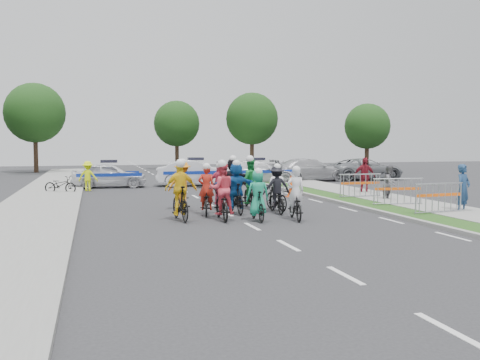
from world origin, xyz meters
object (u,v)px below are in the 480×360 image
object	(u,v)px
spectator_1	(390,183)
marshal_hiviz	(88,176)
rider_5	(236,191)
tree_3	(35,113)
rider_0	(295,202)
rider_3	(180,197)
barrier_1	(398,193)
rider_1	(258,200)
rider_9	(219,191)
police_car_0	(109,175)
civilian_sedan	(310,170)
police_car_2	(257,172)
spectator_2	(364,176)
police_car_1	(196,173)
rider_10	(182,190)
barrier_0	(439,200)
tree_4	(177,124)
tree_2	(367,126)
rider_7	(277,192)
cone_1	(291,181)
tree_1	(252,119)
barrier_2	(360,187)
rider_4	(276,194)
cone_0	(291,189)
rider_6	(206,198)
parked_bike	(60,185)
rider_8	(249,189)
civilian_suv	(365,169)
rider_11	(233,184)
rider_2	(222,198)

from	to	relation	value
spectator_1	marshal_hiviz	world-z (taller)	spectator_1
rider_5	tree_3	bearing A→B (deg)	-73.51
rider_0	rider_5	bearing A→B (deg)	-43.51
rider_3	marshal_hiviz	size ratio (longest dim) A/B	1.29
barrier_1	rider_1	bearing A→B (deg)	-162.70
rider_3	rider_9	bearing A→B (deg)	-131.99
rider_0	police_car_0	distance (m)	15.21
rider_1	civilian_sedan	distance (m)	17.83
police_car_2	spectator_2	distance (m)	8.51
police_car_1	police_car_2	world-z (taller)	police_car_1
rider_10	barrier_0	bearing A→B (deg)	161.40
rider_0	rider_1	bearing A→B (deg)	5.54
marshal_hiviz	tree_4	bearing A→B (deg)	-94.14
police_car_1	tree_2	distance (m)	20.30
rider_1	spectator_1	xyz separation A→B (m)	(6.97, 3.75, 0.11)
rider_7	rider_0	bearing A→B (deg)	76.93
tree_4	rider_9	bearing A→B (deg)	-95.73
cone_1	tree_1	xyz separation A→B (m)	(2.95, 17.32, 4.20)
rider_5	cone_1	size ratio (longest dim) A/B	2.69
police_car_1	barrier_1	bearing A→B (deg)	-145.69
rider_9	barrier_2	xyz separation A→B (m)	(6.68, 1.67, -0.12)
rider_5	rider_10	xyz separation A→B (m)	(-1.63, 1.48, -0.06)
rider_4	cone_0	bearing A→B (deg)	-112.84
rider_7	tree_3	xyz separation A→B (m)	(-10.95, 28.59, 4.22)
rider_5	rider_6	world-z (taller)	rider_5
rider_10	cone_1	distance (m)	11.11
spectator_1	barrier_2	world-z (taller)	spectator_1
police_car_0	barrier_0	bearing A→B (deg)	-141.91
marshal_hiviz	tree_4	distance (m)	22.31
spectator_1	police_car_2	bearing A→B (deg)	70.23
rider_10	parked_bike	bearing A→B (deg)	-51.59
spectator_2	police_car_2	bearing A→B (deg)	119.91
rider_3	rider_8	distance (m)	3.86
rider_6	barrier_1	distance (m)	7.48
police_car_2	civilian_suv	xyz separation A→B (m)	(7.78, 1.00, 0.01)
rider_4	rider_11	bearing A→B (deg)	-68.43
cone_0	rider_1	bearing A→B (deg)	-118.78
rider_8	spectator_2	xyz separation A→B (m)	(6.78, 3.66, 0.15)
rider_2	parked_bike	distance (m)	11.85
civilian_sedan	barrier_1	xyz separation A→B (m)	(-2.23, -13.78, -0.16)
police_car_0	rider_11	bearing A→B (deg)	-152.68
civilian_suv	tree_4	world-z (taller)	tree_4
rider_5	marshal_hiviz	distance (m)	11.59
tree_4	rider_6	bearing A→B (deg)	-96.93
civilian_sedan	tree_2	xyz separation A→B (m)	(9.07, 9.21, 3.11)
rider_10	barrier_1	world-z (taller)	rider_10
tree_4	civilian_sedan	bearing A→B (deg)	-70.99
spectator_2	barrier_0	xyz separation A→B (m)	(-1.24, -7.39, -0.33)
spectator_2	tree_1	distance (m)	22.42
civilian_sedan	parked_bike	world-z (taller)	civilian_sedan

